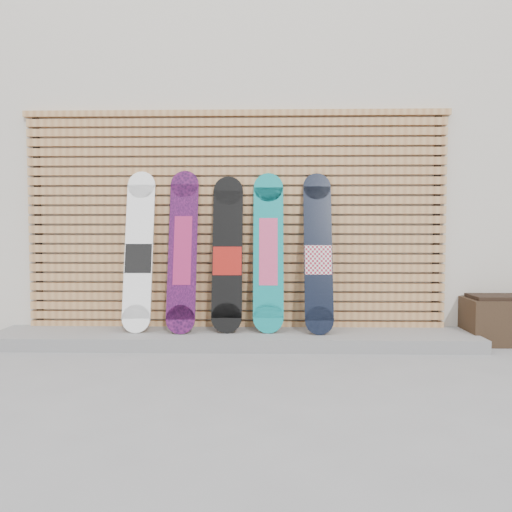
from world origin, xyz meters
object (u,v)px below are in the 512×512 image
(snowboard_1, at_px, (183,250))
(snowboard_2, at_px, (227,254))
(snowboard_3, at_px, (268,252))
(snowboard_0, at_px, (139,252))
(snowboard_4, at_px, (318,253))

(snowboard_1, distance_m, snowboard_2, 0.43)
(snowboard_3, bearing_deg, snowboard_2, -179.05)
(snowboard_3, bearing_deg, snowboard_0, -179.64)
(snowboard_3, height_order, snowboard_4, snowboard_3)
(snowboard_1, bearing_deg, snowboard_2, 2.99)
(snowboard_1, relative_size, snowboard_2, 1.04)
(snowboard_4, bearing_deg, snowboard_1, 179.71)
(snowboard_2, bearing_deg, snowboard_4, -1.91)
(snowboard_3, bearing_deg, snowboard_4, -4.28)
(snowboard_0, xyz_separation_m, snowboard_4, (1.74, -0.03, -0.01))
(snowboard_1, relative_size, snowboard_3, 1.02)
(snowboard_1, xyz_separation_m, snowboard_3, (0.83, 0.03, -0.01))
(snowboard_2, xyz_separation_m, snowboard_3, (0.40, 0.01, 0.03))
(snowboard_1, distance_m, snowboard_3, 0.83)
(snowboard_2, bearing_deg, snowboard_0, -179.91)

